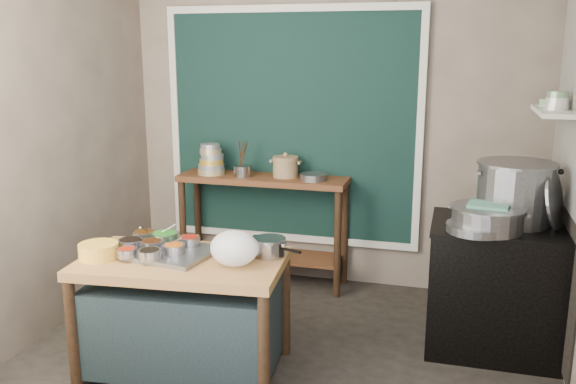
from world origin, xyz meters
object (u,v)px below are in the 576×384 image
(prep_table, at_px, (184,315))
(ceramic_crock, at_px, (285,168))
(stove_block, at_px, (498,289))
(condiment_tray, at_px, (164,251))
(saucepan, at_px, (269,247))
(back_counter, at_px, (263,230))
(yellow_basin, at_px, (99,251))
(utensil_cup, at_px, (242,171))
(stock_pot, at_px, (515,193))
(steamer, at_px, (487,218))

(prep_table, xyz_separation_m, ceramic_crock, (0.21, 1.61, 0.65))
(stove_block, bearing_deg, ceramic_crock, 156.03)
(condiment_tray, height_order, saucepan, saucepan)
(back_counter, xyz_separation_m, yellow_basin, (-0.51, -1.71, 0.32))
(utensil_cup, bearing_deg, prep_table, -84.49)
(prep_table, height_order, ceramic_crock, ceramic_crock)
(back_counter, xyz_separation_m, saucepan, (0.49, -1.39, 0.33))
(utensil_cup, bearing_deg, stove_block, -18.07)
(stove_block, bearing_deg, condiment_tray, -158.96)
(prep_table, bearing_deg, stove_block, 18.73)
(stove_block, relative_size, condiment_tray, 1.47)
(back_counter, xyz_separation_m, stock_pot, (1.96, -0.67, 0.61))
(ceramic_crock, bearing_deg, condiment_tray, -102.93)
(utensil_cup, xyz_separation_m, ceramic_crock, (0.35, 0.09, 0.03))
(condiment_tray, xyz_separation_m, yellow_basin, (-0.35, -0.18, 0.03))
(utensil_cup, relative_size, stock_pot, 0.30)
(condiment_tray, height_order, ceramic_crock, ceramic_crock)
(stock_pot, bearing_deg, back_counter, 161.24)
(back_counter, relative_size, utensil_cup, 9.31)
(condiment_tray, xyz_separation_m, saucepan, (0.65, 0.14, 0.04))
(saucepan, distance_m, utensil_cup, 1.49)
(stove_block, distance_m, condiment_tray, 2.24)
(prep_table, distance_m, steamer, 2.01)
(ceramic_crock, relative_size, stock_pot, 0.44)
(saucepan, xyz_separation_m, stock_pot, (1.47, 0.72, 0.28))
(stove_block, xyz_separation_m, steamer, (-0.11, -0.17, 0.53))
(steamer, bearing_deg, back_counter, 153.37)
(yellow_basin, xyz_separation_m, steamer, (2.30, 0.81, 0.16))
(steamer, bearing_deg, condiment_tray, -162.16)
(yellow_basin, bearing_deg, utensil_cup, 78.05)
(prep_table, height_order, condiment_tray, condiment_tray)
(condiment_tray, bearing_deg, back_counter, 83.81)
(stove_block, xyz_separation_m, saucepan, (-1.41, -0.66, 0.38))
(stove_block, height_order, ceramic_crock, ceramic_crock)
(saucepan, height_order, ceramic_crock, ceramic_crock)
(prep_table, relative_size, utensil_cup, 8.03)
(condiment_tray, xyz_separation_m, stock_pot, (2.12, 0.86, 0.32))
(ceramic_crock, relative_size, steamer, 0.48)
(saucepan, distance_m, ceramic_crock, 1.46)
(prep_table, xyz_separation_m, utensil_cup, (-0.15, 1.52, 0.62))
(saucepan, distance_m, stock_pot, 1.66)
(condiment_tray, bearing_deg, prep_table, -20.41)
(prep_table, distance_m, saucepan, 0.69)
(utensil_cup, height_order, steamer, utensil_cup)
(condiment_tray, relative_size, ceramic_crock, 2.68)
(stock_pot, distance_m, steamer, 0.31)
(ceramic_crock, xyz_separation_m, steamer, (1.60, -0.93, -0.07))
(prep_table, xyz_separation_m, stove_block, (1.92, 0.85, 0.05))
(back_counter, distance_m, yellow_basin, 1.81)
(prep_table, bearing_deg, stock_pot, 19.64)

